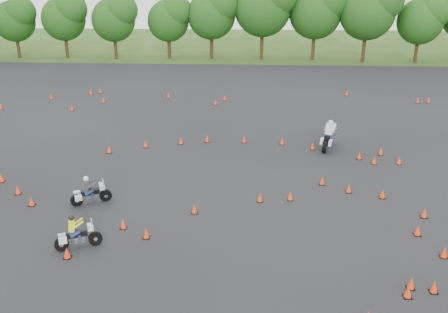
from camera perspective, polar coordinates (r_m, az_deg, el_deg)
ground at (r=24.40m, az=-0.49°, el=-6.04°), size 140.00×140.00×0.00m
asphalt_pad at (r=29.85m, az=0.20°, el=-0.75°), size 62.00×62.00×0.00m
treeline at (r=57.11m, az=4.58°, el=14.59°), size 86.77×32.10×10.69m
traffic_cones at (r=29.32m, az=1.32°, el=-0.70°), size 36.19×33.04×0.45m
rider_grey at (r=25.51m, az=-15.03°, el=-3.60°), size 2.08×1.45×1.56m
rider_yellow at (r=21.80m, az=-16.39°, el=-8.29°), size 2.04×1.33×1.51m
rider_white at (r=32.59m, az=11.76°, el=2.56°), size 1.54×2.66×1.97m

